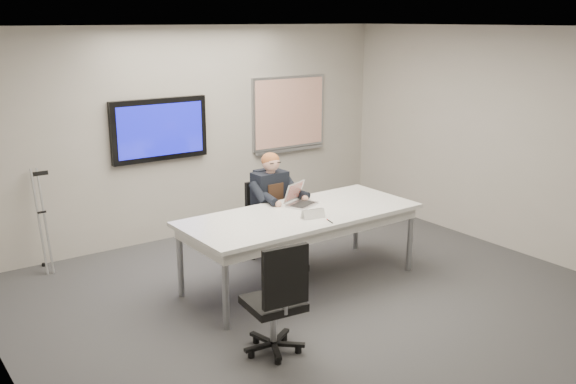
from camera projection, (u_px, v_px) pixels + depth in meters
floor at (332, 309)px, 6.56m from camera, size 6.00×6.00×0.02m
ceiling at (338, 27)px, 5.83m from camera, size 6.00×6.00×0.02m
wall_back at (193, 133)px, 8.57m from camera, size 6.00×0.02×2.80m
wall_left at (6, 235)px, 4.53m from camera, size 0.02×6.00×2.80m
wall_right at (525, 143)px, 7.86m from camera, size 0.02×6.00×2.80m
conference_table at (301, 221)px, 7.04m from camera, size 2.69×1.16×0.82m
tv_display at (160, 130)px, 8.22m from camera, size 1.30×0.09×0.80m
whiteboard at (289, 114)px, 9.37m from camera, size 1.25×0.08×1.10m
office_chair_far at (267, 235)px, 7.90m from camera, size 0.51×0.51×0.96m
office_chair_near at (276, 319)px, 5.61m from camera, size 0.55×0.55×1.06m
seated_person at (278, 221)px, 7.64m from camera, size 0.42×0.73×1.35m
crutch at (42, 219)px, 7.42m from camera, size 0.37×0.70×1.32m
laptop at (299, 199)px, 7.32m from camera, size 0.41×0.44×0.24m
name_tent at (313, 213)px, 6.81m from camera, size 0.26×0.11×0.10m
pen at (330, 221)px, 6.70m from camera, size 0.05×0.14×0.01m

